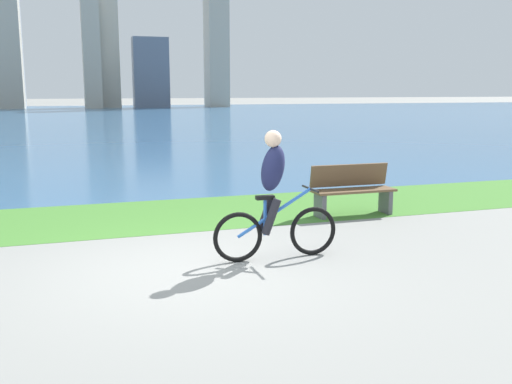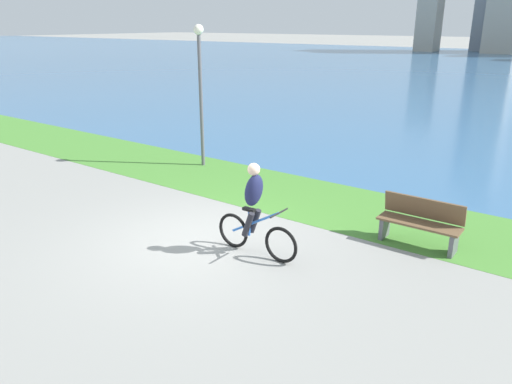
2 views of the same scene
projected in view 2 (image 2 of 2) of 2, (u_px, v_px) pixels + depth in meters
ground_plane at (200, 240)px, 9.43m from camera, size 300.00×300.00×0.00m
grass_strip_bayside at (292, 194)px, 11.95m from camera, size 120.00×2.82×0.01m
cyclist_lead at (255, 210)px, 8.62m from camera, size 1.72×0.52×1.70m
bench_near_path at (420, 223)px, 9.11m from camera, size 1.50×0.47×0.90m
lamppost_tall at (200, 76)px, 13.58m from camera, size 0.28×0.28×3.93m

